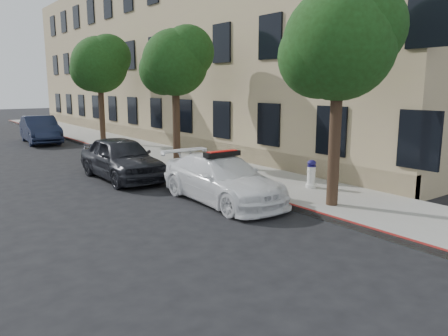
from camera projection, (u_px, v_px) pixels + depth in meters
ground at (198, 211)px, 11.43m from camera, size 120.00×120.00×0.00m
sidewalk at (148, 151)px, 21.42m from camera, size 3.20×50.00×0.15m
curb_strip at (118, 154)px, 20.52m from camera, size 0.12×50.00×0.15m
building at (189, 58)px, 27.74m from camera, size 8.00×36.00×10.00m
tree_near at (340, 43)px, 10.77m from camera, size 2.92×2.82×5.62m
tree_mid at (176, 62)px, 17.10m from camera, size 2.77×2.64×5.43m
tree_far at (100, 64)px, 23.38m from camera, size 3.10×3.00×5.81m
police_car at (222, 179)px, 12.30m from camera, size 1.91×4.52×1.45m
parked_car_mid at (121, 158)px, 15.28m from camera, size 1.79×4.38×1.49m
parked_car_far at (40, 130)px, 25.04m from camera, size 2.01×4.81×1.55m
fire_hydrant at (311, 174)px, 13.38m from camera, size 0.36×0.33×0.86m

